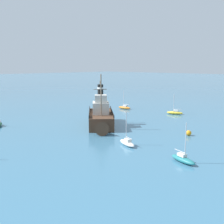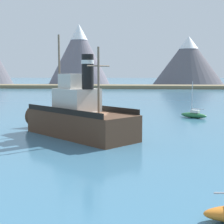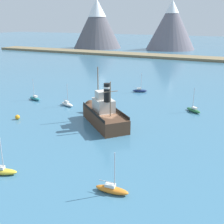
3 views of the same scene
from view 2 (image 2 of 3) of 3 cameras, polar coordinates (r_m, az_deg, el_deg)
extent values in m
plane|color=teal|center=(31.61, -3.08, -4.62)|extent=(600.00, 600.00, 0.00)
cone|color=slate|center=(172.01, -5.49, 9.54)|extent=(30.25, 30.25, 29.23)
cone|color=white|center=(172.87, -5.53, 13.10)|extent=(8.49, 8.49, 7.82)
cone|color=#56545B|center=(174.44, 12.56, 8.39)|extent=(34.25, 34.25, 23.25)
cone|color=white|center=(174.92, 12.64, 11.20)|extent=(9.59, 9.59, 6.20)
cube|color=#7A6B4C|center=(127.81, 2.64, 4.24)|extent=(240.00, 12.00, 1.20)
cube|color=#4C3323|center=(33.13, -5.32, -2.01)|extent=(11.88, 11.28, 2.40)
cone|color=#4C3323|center=(38.98, -11.91, -0.80)|extent=(3.36, 3.35, 2.35)
cube|color=beige|center=(33.25, -5.90, 2.01)|extent=(4.98, 4.90, 2.20)
cube|color=beige|center=(33.55, -6.46, 5.13)|extent=(2.96, 2.97, 1.40)
cylinder|color=black|center=(31.81, -4.07, 6.68)|extent=(1.10, 1.10, 3.20)
cylinder|color=silver|center=(31.83, -4.08, 8.30)|extent=(1.16, 1.16, 0.35)
cylinder|color=#75604C|center=(35.40, -8.75, 6.55)|extent=(0.20, 0.20, 7.50)
cylinder|color=#75604C|center=(30.69, -2.26, 5.20)|extent=(0.20, 0.20, 6.00)
cylinder|color=#75604C|center=(30.68, -2.27, 7.66)|extent=(1.82, 2.02, 0.12)
cube|color=black|center=(31.66, -8.41, 0.19)|extent=(8.58, 7.69, 0.50)
cube|color=black|center=(34.32, -2.52, 0.76)|extent=(8.58, 7.69, 0.50)
ellipsoid|color=#286B3D|center=(47.55, 13.42, -0.52)|extent=(3.69, 3.18, 0.70)
cube|color=silver|center=(47.40, 13.65, 0.09)|extent=(1.26, 1.18, 0.36)
cylinder|color=#B7B7BC|center=(47.46, 13.18, 2.44)|extent=(0.10, 0.10, 4.20)
cylinder|color=#B7B7BC|center=(47.17, 14.09, 0.50)|extent=(1.48, 1.16, 0.08)
ellipsoid|color=navy|center=(58.27, -3.67, 0.96)|extent=(3.93, 2.49, 0.70)
cube|color=silver|center=(58.17, -3.86, 1.48)|extent=(1.26, 1.02, 0.36)
cylinder|color=#B7B7BC|center=(58.15, -3.40, 3.37)|extent=(0.10, 0.10, 4.20)
cylinder|color=#B7B7BC|center=(58.04, -4.25, 1.83)|extent=(1.69, 0.77, 0.08)
camera|label=1|loc=(81.66, -28.72, 9.70)|focal=45.00mm
camera|label=3|loc=(22.11, 128.66, 28.01)|focal=45.00mm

